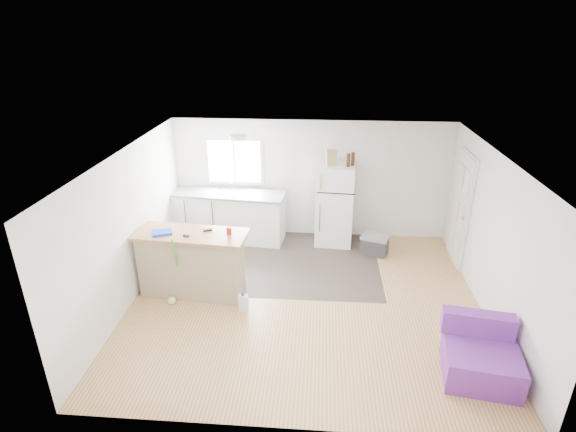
% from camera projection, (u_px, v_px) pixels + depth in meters
% --- Properties ---
extents(room, '(5.51, 5.01, 2.41)m').
position_uv_depth(room, '(306.00, 233.00, 6.76)').
color(room, '#A17143').
rests_on(room, ground).
extents(vinyl_zone, '(4.05, 2.50, 0.00)m').
position_uv_depth(vinyl_zone, '(269.00, 260.00, 8.43)').
color(vinyl_zone, '#302924').
rests_on(vinyl_zone, floor).
extents(window, '(1.18, 0.06, 0.98)m').
position_uv_depth(window, '(234.00, 161.00, 9.00)').
color(window, white).
rests_on(window, back_wall).
extents(interior_door, '(0.11, 0.92, 2.10)m').
position_uv_depth(interior_door, '(461.00, 210.00, 8.06)').
color(interior_door, white).
rests_on(interior_door, right_wall).
extents(ceiling_fixture, '(0.30, 0.30, 0.07)m').
position_uv_depth(ceiling_fixture, '(238.00, 137.00, 7.48)').
color(ceiling_fixture, white).
rests_on(ceiling_fixture, ceiling).
extents(kitchen_cabinets, '(2.31, 0.92, 1.30)m').
position_uv_depth(kitchen_cabinets, '(230.00, 215.00, 9.11)').
color(kitchen_cabinets, white).
rests_on(kitchen_cabinets, floor).
extents(peninsula, '(1.81, 0.82, 1.08)m').
position_uv_depth(peninsula, '(192.00, 263.00, 7.25)').
color(peninsula, tan).
rests_on(peninsula, floor).
extents(refrigerator, '(0.76, 0.73, 1.63)m').
position_uv_depth(refrigerator, '(335.00, 204.00, 8.84)').
color(refrigerator, white).
rests_on(refrigerator, floor).
extents(cooler, '(0.60, 0.50, 0.39)m').
position_uv_depth(cooler, '(375.00, 244.00, 8.61)').
color(cooler, '#303033').
rests_on(cooler, floor).
extents(purple_seat, '(1.01, 0.97, 0.73)m').
position_uv_depth(purple_seat, '(480.00, 357.00, 5.63)').
color(purple_seat, purple).
rests_on(purple_seat, floor).
extents(cleaner_jug, '(0.15, 0.11, 0.32)m').
position_uv_depth(cleaner_jug, '(243.00, 302.00, 6.93)').
color(cleaner_jug, silver).
rests_on(cleaner_jug, floor).
extents(mop, '(0.21, 0.33, 1.17)m').
position_uv_depth(mop, '(174.00, 290.00, 7.09)').
color(mop, green).
rests_on(mop, floor).
extents(red_cup, '(0.10, 0.10, 0.12)m').
position_uv_depth(red_cup, '(229.00, 231.00, 6.97)').
color(red_cup, red).
rests_on(red_cup, peninsula).
extents(blue_tray, '(0.36, 0.32, 0.04)m').
position_uv_depth(blue_tray, '(162.00, 232.00, 7.01)').
color(blue_tray, '#162FD0').
rests_on(blue_tray, peninsula).
extents(tool_a, '(0.15, 0.10, 0.03)m').
position_uv_depth(tool_a, '(208.00, 230.00, 7.10)').
color(tool_a, black).
rests_on(tool_a, peninsula).
extents(tool_b, '(0.11, 0.07, 0.03)m').
position_uv_depth(tool_b, '(186.00, 236.00, 6.91)').
color(tool_b, black).
rests_on(tool_b, peninsula).
extents(cardboard_box, '(0.22, 0.15, 0.30)m').
position_uv_depth(cardboard_box, '(331.00, 157.00, 8.43)').
color(cardboard_box, tan).
rests_on(cardboard_box, refrigerator).
extents(bottle_left, '(0.09, 0.09, 0.25)m').
position_uv_depth(bottle_left, '(348.00, 160.00, 8.34)').
color(bottle_left, '#351B09').
rests_on(bottle_left, refrigerator).
extents(bottle_right, '(0.07, 0.07, 0.25)m').
position_uv_depth(bottle_right, '(353.00, 159.00, 8.43)').
color(bottle_right, '#351B09').
rests_on(bottle_right, refrigerator).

